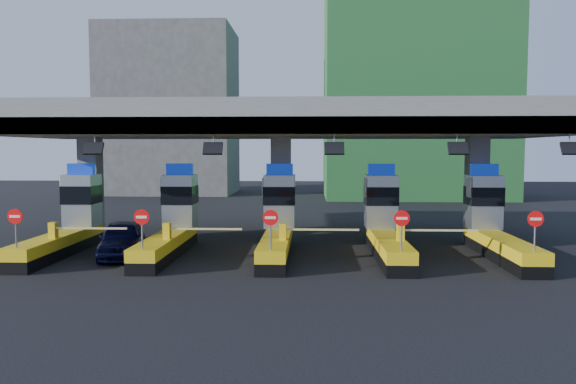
{
  "coord_description": "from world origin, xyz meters",
  "views": [
    {
      "loc": [
        1.54,
        -25.92,
        4.86
      ],
      "look_at": [
        0.48,
        0.0,
        2.88
      ],
      "focal_mm": 35.0,
      "sensor_mm": 36.0,
      "label": 1
    }
  ],
  "objects": [
    {
      "name": "toll_lane_left",
      "position": [
        -5.0,
        0.28,
        1.4
      ],
      "size": [
        4.43,
        8.0,
        4.16
      ],
      "color": "black",
      "rests_on": "ground"
    },
    {
      "name": "toll_lane_far_left",
      "position": [
        -10.0,
        0.28,
        1.4
      ],
      "size": [
        4.43,
        8.0,
        4.16
      ],
      "color": "black",
      "rests_on": "ground"
    },
    {
      "name": "toll_lane_center",
      "position": [
        0.0,
        0.28,
        1.4
      ],
      "size": [
        4.43,
        8.0,
        4.16
      ],
      "color": "black",
      "rests_on": "ground"
    },
    {
      "name": "toll_canopy",
      "position": [
        0.0,
        2.87,
        6.13
      ],
      "size": [
        28.0,
        12.09,
        7.0
      ],
      "color": "slate",
      "rests_on": "ground"
    },
    {
      "name": "toll_lane_far_right",
      "position": [
        10.0,
        0.28,
        1.4
      ],
      "size": [
        4.43,
        8.0,
        4.16
      ],
      "color": "black",
      "rests_on": "ground"
    },
    {
      "name": "ground",
      "position": [
        0.0,
        0.0,
        0.0
      ],
      "size": [
        120.0,
        120.0,
        0.0
      ],
      "primitive_type": "plane",
      "color": "black",
      "rests_on": "ground"
    },
    {
      "name": "toll_lane_right",
      "position": [
        5.0,
        0.28,
        1.4
      ],
      "size": [
        4.43,
        8.0,
        4.16
      ],
      "color": "black",
      "rests_on": "ground"
    },
    {
      "name": "van",
      "position": [
        -6.99,
        -1.09,
        0.81
      ],
      "size": [
        3.03,
        5.1,
        1.63
      ],
      "primitive_type": "imported",
      "rotation": [
        0.0,
        0.0,
        0.25
      ],
      "color": "black",
      "rests_on": "ground"
    },
    {
      "name": "bg_building_concrete",
      "position": [
        -14.0,
        36.0,
        9.0
      ],
      "size": [
        14.0,
        10.0,
        18.0
      ],
      "primitive_type": "cube",
      "color": "#4C4C49",
      "rests_on": "ground"
    },
    {
      "name": "bg_building_scaffold",
      "position": [
        12.0,
        32.0,
        14.0
      ],
      "size": [
        18.0,
        12.0,
        28.0
      ],
      "primitive_type": "cube",
      "color": "#1E5926",
      "rests_on": "ground"
    }
  ]
}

